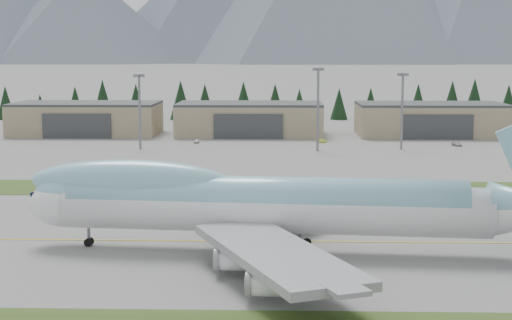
{
  "coord_description": "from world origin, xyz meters",
  "views": [
    {
      "loc": [
        -5.12,
        -111.15,
        27.12
      ],
      "look_at": [
        -9.32,
        28.96,
        8.0
      ],
      "focal_mm": 55.0,
      "sensor_mm": 36.0,
      "label": 1
    }
  ],
  "objects_px": {
    "boeing_747_freighter": "(267,203)",
    "service_vehicle_c": "(457,146)",
    "hangar_center": "(250,119)",
    "service_vehicle_b": "(322,143)",
    "hangar_right": "(430,119)",
    "service_vehicle_a": "(197,143)",
    "hangar_left": "(87,118)"
  },
  "relations": [
    {
      "from": "service_vehicle_c",
      "to": "hangar_center",
      "type": "bearing_deg",
      "value": 138.98
    },
    {
      "from": "boeing_747_freighter",
      "to": "hangar_left",
      "type": "height_order",
      "value": "boeing_747_freighter"
    },
    {
      "from": "service_vehicle_a",
      "to": "service_vehicle_b",
      "type": "height_order",
      "value": "service_vehicle_b"
    },
    {
      "from": "service_vehicle_a",
      "to": "hangar_left",
      "type": "bearing_deg",
      "value": 152.59
    },
    {
      "from": "hangar_left",
      "to": "service_vehicle_c",
      "type": "relative_size",
      "value": 11.3
    },
    {
      "from": "hangar_left",
      "to": "hangar_center",
      "type": "xyz_separation_m",
      "value": [
        55.0,
        0.0,
        0.0
      ]
    },
    {
      "from": "hangar_center",
      "to": "service_vehicle_a",
      "type": "height_order",
      "value": "hangar_center"
    },
    {
      "from": "hangar_left",
      "to": "service_vehicle_b",
      "type": "distance_m",
      "value": 81.2
    },
    {
      "from": "hangar_right",
      "to": "service_vehicle_b",
      "type": "distance_m",
      "value": 43.65
    },
    {
      "from": "boeing_747_freighter",
      "to": "hangar_right",
      "type": "relative_size",
      "value": 1.62
    },
    {
      "from": "service_vehicle_a",
      "to": "service_vehicle_c",
      "type": "distance_m",
      "value": 77.73
    },
    {
      "from": "boeing_747_freighter",
      "to": "service_vehicle_a",
      "type": "bearing_deg",
      "value": 105.46
    },
    {
      "from": "boeing_747_freighter",
      "to": "service_vehicle_b",
      "type": "relative_size",
      "value": 22.46
    },
    {
      "from": "hangar_right",
      "to": "service_vehicle_b",
      "type": "height_order",
      "value": "hangar_right"
    },
    {
      "from": "hangar_center",
      "to": "boeing_747_freighter",
      "type": "bearing_deg",
      "value": -86.98
    },
    {
      "from": "service_vehicle_b",
      "to": "hangar_right",
      "type": "bearing_deg",
      "value": -27.5
    },
    {
      "from": "hangar_center",
      "to": "service_vehicle_c",
      "type": "distance_m",
      "value": 69.25
    },
    {
      "from": "service_vehicle_b",
      "to": "hangar_left",
      "type": "bearing_deg",
      "value": 105.48
    },
    {
      "from": "boeing_747_freighter",
      "to": "service_vehicle_c",
      "type": "relative_size",
      "value": 18.27
    },
    {
      "from": "service_vehicle_a",
      "to": "service_vehicle_b",
      "type": "xyz_separation_m",
      "value": [
        38.21,
        2.2,
        0.0
      ]
    },
    {
      "from": "hangar_right",
      "to": "service_vehicle_c",
      "type": "relative_size",
      "value": 11.3
    },
    {
      "from": "boeing_747_freighter",
      "to": "service_vehicle_c",
      "type": "xyz_separation_m",
      "value": [
        54.02,
        125.65,
        -6.73
      ]
    },
    {
      "from": "boeing_747_freighter",
      "to": "service_vehicle_c",
      "type": "bearing_deg",
      "value": 72.02
    },
    {
      "from": "hangar_center",
      "to": "service_vehicle_b",
      "type": "xyz_separation_m",
      "value": [
        22.88,
        -22.32,
        -5.39
      ]
    },
    {
      "from": "boeing_747_freighter",
      "to": "service_vehicle_b",
      "type": "distance_m",
      "value": 134.22
    },
    {
      "from": "service_vehicle_a",
      "to": "service_vehicle_b",
      "type": "relative_size",
      "value": 0.96
    },
    {
      "from": "hangar_center",
      "to": "hangar_right",
      "type": "relative_size",
      "value": 1.0
    },
    {
      "from": "hangar_center",
      "to": "service_vehicle_a",
      "type": "xyz_separation_m",
      "value": [
        -15.32,
        -24.53,
        -5.39
      ]
    },
    {
      "from": "hangar_center",
      "to": "service_vehicle_b",
      "type": "relative_size",
      "value": 13.89
    },
    {
      "from": "hangar_left",
      "to": "service_vehicle_a",
      "type": "height_order",
      "value": "hangar_left"
    },
    {
      "from": "hangar_center",
      "to": "service_vehicle_b",
      "type": "distance_m",
      "value": 32.42
    },
    {
      "from": "service_vehicle_b",
      "to": "service_vehicle_c",
      "type": "bearing_deg",
      "value": -69.46
    }
  ]
}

